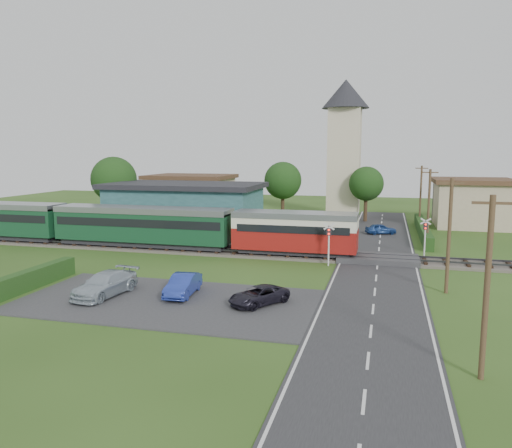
% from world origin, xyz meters
% --- Properties ---
extents(ground, '(120.00, 120.00, 0.00)m').
position_xyz_m(ground, '(0.00, 0.00, 0.00)').
color(ground, '#2D4C19').
extents(railway_track, '(76.00, 3.20, 0.49)m').
position_xyz_m(railway_track, '(0.00, 2.00, 0.11)').
color(railway_track, '#4C443D').
rests_on(railway_track, ground).
extents(road, '(6.00, 70.00, 0.05)m').
position_xyz_m(road, '(10.00, 0.00, 0.03)').
color(road, '#28282B').
rests_on(road, ground).
extents(car_park, '(17.00, 9.00, 0.08)m').
position_xyz_m(car_park, '(-1.50, -12.00, 0.04)').
color(car_park, '#333335').
rests_on(car_park, ground).
extents(crossing_deck, '(6.20, 3.40, 0.45)m').
position_xyz_m(crossing_deck, '(10.00, 2.00, 0.23)').
color(crossing_deck, '#333335').
rests_on(crossing_deck, ground).
extents(platform, '(30.00, 3.00, 0.45)m').
position_xyz_m(platform, '(-10.00, 5.20, 0.23)').
color(platform, gray).
rests_on(platform, ground).
extents(equipment_hut, '(2.30, 2.30, 2.55)m').
position_xyz_m(equipment_hut, '(-18.00, 5.20, 1.75)').
color(equipment_hut, beige).
rests_on(equipment_hut, platform).
extents(station_building, '(16.00, 9.00, 5.30)m').
position_xyz_m(station_building, '(-10.00, 10.99, 2.69)').
color(station_building, '#2A5657').
rests_on(station_building, ground).
extents(train, '(43.20, 2.90, 3.40)m').
position_xyz_m(train, '(-13.40, 2.00, 2.18)').
color(train, '#232328').
rests_on(train, ground).
extents(church_tower, '(6.00, 6.00, 17.60)m').
position_xyz_m(church_tower, '(5.00, 28.00, 10.23)').
color(church_tower, beige).
rests_on(church_tower, ground).
extents(house_west, '(10.80, 8.80, 5.50)m').
position_xyz_m(house_west, '(-15.00, 25.00, 2.79)').
color(house_west, tan).
rests_on(house_west, ground).
extents(house_east, '(8.80, 8.80, 5.50)m').
position_xyz_m(house_east, '(20.00, 24.00, 2.80)').
color(house_east, tan).
rests_on(house_east, ground).
extents(hedge_carpark, '(0.80, 9.00, 1.20)m').
position_xyz_m(hedge_carpark, '(-11.00, -12.00, 0.60)').
color(hedge_carpark, '#193814').
rests_on(hedge_carpark, ground).
extents(hedge_roadside, '(0.80, 18.00, 1.20)m').
position_xyz_m(hedge_roadside, '(14.20, 16.00, 0.60)').
color(hedge_roadside, '#193814').
rests_on(hedge_roadside, ground).
extents(hedge_station, '(22.00, 0.80, 1.30)m').
position_xyz_m(hedge_station, '(-10.00, 15.50, 0.65)').
color(hedge_station, '#193814').
rests_on(hedge_station, ground).
extents(tree_a, '(5.20, 5.20, 8.00)m').
position_xyz_m(tree_a, '(-20.00, 14.00, 5.38)').
color(tree_a, '#332316').
rests_on(tree_a, ground).
extents(tree_b, '(4.60, 4.60, 7.34)m').
position_xyz_m(tree_b, '(-2.00, 23.00, 5.02)').
color(tree_b, '#332316').
rests_on(tree_b, ground).
extents(tree_c, '(4.20, 4.20, 6.78)m').
position_xyz_m(tree_c, '(8.00, 25.00, 4.65)').
color(tree_c, '#332316').
rests_on(tree_c, ground).
extents(utility_pole_a, '(1.40, 0.22, 7.00)m').
position_xyz_m(utility_pole_a, '(14.20, -18.00, 3.63)').
color(utility_pole_a, '#473321').
rests_on(utility_pole_a, ground).
extents(utility_pole_b, '(1.40, 0.22, 7.00)m').
position_xyz_m(utility_pole_b, '(14.20, -6.00, 3.63)').
color(utility_pole_b, '#473321').
rests_on(utility_pole_b, ground).
extents(utility_pole_c, '(1.40, 0.22, 7.00)m').
position_xyz_m(utility_pole_c, '(14.20, 10.00, 3.63)').
color(utility_pole_c, '#473321').
rests_on(utility_pole_c, ground).
extents(utility_pole_d, '(1.40, 0.22, 7.00)m').
position_xyz_m(utility_pole_d, '(14.20, 22.00, 3.63)').
color(utility_pole_d, '#473321').
rests_on(utility_pole_d, ground).
extents(crossing_signal_near, '(0.84, 0.28, 3.28)m').
position_xyz_m(crossing_signal_near, '(6.40, -0.41, 2.14)').
color(crossing_signal_near, silver).
rests_on(crossing_signal_near, ground).
extents(crossing_signal_far, '(0.84, 0.28, 3.28)m').
position_xyz_m(crossing_signal_far, '(13.60, 4.39, 2.14)').
color(crossing_signal_far, silver).
rests_on(crossing_signal_far, ground).
extents(streetlamp_west, '(0.30, 0.30, 5.15)m').
position_xyz_m(streetlamp_west, '(-22.00, 20.00, 3.04)').
color(streetlamp_west, '#3F3F47').
rests_on(streetlamp_west, ground).
extents(streetlamp_east, '(0.30, 0.30, 5.15)m').
position_xyz_m(streetlamp_east, '(16.00, 27.00, 3.04)').
color(streetlamp_east, '#3F3F47').
rests_on(streetlamp_east, ground).
extents(car_on_road, '(3.39, 2.25, 1.07)m').
position_xyz_m(car_on_road, '(10.01, 15.45, 0.59)').
color(car_on_road, navy).
rests_on(car_on_road, road).
extents(car_park_blue, '(1.63, 3.88, 1.25)m').
position_xyz_m(car_park_blue, '(-1.03, -10.72, 0.70)').
color(car_park_blue, '#23379A').
rests_on(car_park_blue, car_park).
extents(car_park_silver, '(2.52, 4.93, 1.37)m').
position_xyz_m(car_park_silver, '(-5.46, -11.98, 0.76)').
color(car_park_silver, '#A8B6C0').
rests_on(car_park_silver, car_park).
extents(car_park_dark, '(3.42, 3.95, 1.01)m').
position_xyz_m(car_park_dark, '(3.78, -11.33, 0.58)').
color(car_park_dark, black).
rests_on(car_park_dark, car_park).
extents(pedestrian_near, '(0.65, 0.49, 1.60)m').
position_xyz_m(pedestrian_near, '(-4.72, 4.90, 1.25)').
color(pedestrian_near, gray).
rests_on(pedestrian_near, platform).
extents(pedestrian_far, '(0.82, 0.95, 1.67)m').
position_xyz_m(pedestrian_far, '(-14.18, 4.88, 1.29)').
color(pedestrian_far, gray).
rests_on(pedestrian_far, platform).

